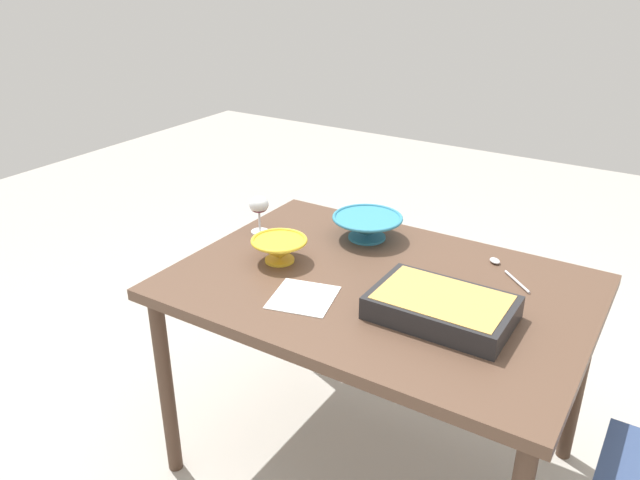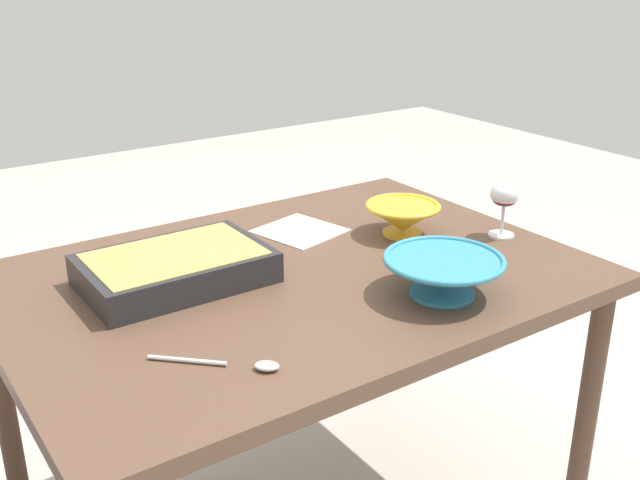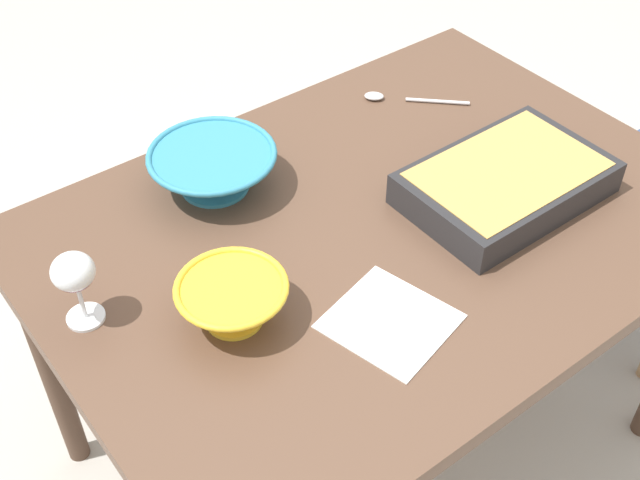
# 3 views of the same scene
# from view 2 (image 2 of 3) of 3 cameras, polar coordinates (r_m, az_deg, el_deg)

# --- Properties ---
(dining_table) EXTENTS (1.27, 0.91, 0.74)m
(dining_table) POSITION_cam_2_polar(r_m,az_deg,el_deg) (1.70, -1.95, -4.66)
(dining_table) COLOR brown
(dining_table) RESTS_ON ground_plane
(wine_glass) EXTENTS (0.07, 0.07, 0.14)m
(wine_glass) POSITION_cam_2_polar(r_m,az_deg,el_deg) (1.90, 13.94, 3.17)
(wine_glass) COLOR white
(wine_glass) RESTS_ON dining_table
(casserole_dish) EXTENTS (0.39, 0.25, 0.07)m
(casserole_dish) POSITION_cam_2_polar(r_m,az_deg,el_deg) (1.63, -11.01, -2.01)
(casserole_dish) COLOR #262628
(casserole_dish) RESTS_ON dining_table
(mixing_bowl) EXTENTS (0.19, 0.19, 0.08)m
(mixing_bowl) POSITION_cam_2_polar(r_m,az_deg,el_deg) (1.88, 6.34, 1.76)
(mixing_bowl) COLOR yellow
(mixing_bowl) RESTS_ON dining_table
(small_bowl) EXTENTS (0.25, 0.25, 0.09)m
(small_bowl) POSITION_cam_2_polar(r_m,az_deg,el_deg) (1.56, 9.40, -2.55)
(small_bowl) COLOR teal
(small_bowl) RESTS_ON dining_table
(serving_spoon) EXTENTS (0.18, 0.18, 0.01)m
(serving_spoon) POSITION_cam_2_polar(r_m,az_deg,el_deg) (1.31, -6.14, -9.42)
(serving_spoon) COLOR silver
(serving_spoon) RESTS_ON dining_table
(napkin) EXTENTS (0.22, 0.23, 0.00)m
(napkin) POSITION_cam_2_polar(r_m,az_deg,el_deg) (1.91, -1.56, 0.71)
(napkin) COLOR white
(napkin) RESTS_ON dining_table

